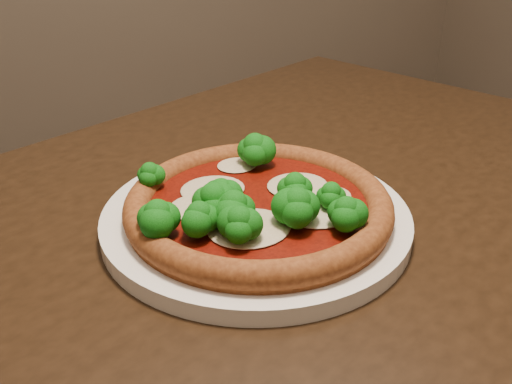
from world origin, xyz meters
name	(u,v)px	position (x,y,z in m)	size (l,w,h in m)	color
dining_table	(289,320)	(-0.15, -0.23, 0.66)	(1.46, 1.27, 0.75)	black
plate	(256,218)	(-0.17, -0.17, 0.76)	(0.32, 0.32, 0.02)	white
pizza	(256,203)	(-0.17, -0.19, 0.78)	(0.28, 0.28, 0.06)	brown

